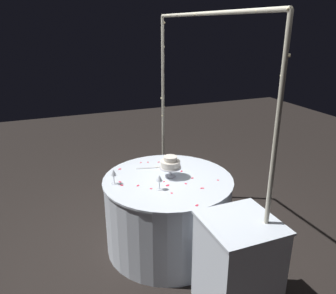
{
  "coord_description": "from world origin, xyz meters",
  "views": [
    {
      "loc": [
        2.84,
        -1.14,
        2.25
      ],
      "look_at": [
        0.0,
        0.0,
        1.13
      ],
      "focal_mm": 36.06,
      "sensor_mm": 36.0,
      "label": 1
    }
  ],
  "objects_px": {
    "wine_glass_0": "(114,173)",
    "cake_knife": "(152,168)",
    "decorative_arch": "(203,102)",
    "wine_glass_2": "(167,159)",
    "wine_glass_1": "(159,179)",
    "tiered_cake": "(170,164)",
    "side_table": "(237,266)",
    "main_table": "(168,213)"
  },
  "relations": [
    {
      "from": "main_table",
      "to": "wine_glass_1",
      "type": "distance_m",
      "value": 0.56
    },
    {
      "from": "wine_glass_1",
      "to": "decorative_arch",
      "type": "bearing_deg",
      "value": 109.22
    },
    {
      "from": "wine_glass_1",
      "to": "tiered_cake",
      "type": "bearing_deg",
      "value": 137.71
    },
    {
      "from": "tiered_cake",
      "to": "wine_glass_2",
      "type": "distance_m",
      "value": 0.21
    },
    {
      "from": "side_table",
      "to": "main_table",
      "type": "bearing_deg",
      "value": -168.52
    },
    {
      "from": "side_table",
      "to": "wine_glass_0",
      "type": "height_order",
      "value": "wine_glass_0"
    },
    {
      "from": "tiered_cake",
      "to": "wine_glass_0",
      "type": "distance_m",
      "value": 0.57
    },
    {
      "from": "main_table",
      "to": "wine_glass_0",
      "type": "bearing_deg",
      "value": -99.61
    },
    {
      "from": "main_table",
      "to": "wine_glass_2",
      "type": "xyz_separation_m",
      "value": [
        -0.24,
        0.08,
        0.5
      ]
    },
    {
      "from": "wine_glass_2",
      "to": "wine_glass_1",
      "type": "bearing_deg",
      "value": -30.16
    },
    {
      "from": "wine_glass_1",
      "to": "wine_glass_2",
      "type": "bearing_deg",
      "value": 149.84
    },
    {
      "from": "side_table",
      "to": "tiered_cake",
      "type": "height_order",
      "value": "tiered_cake"
    },
    {
      "from": "wine_glass_2",
      "to": "cake_knife",
      "type": "xyz_separation_m",
      "value": [
        -0.07,
        -0.15,
        -0.1
      ]
    },
    {
      "from": "main_table",
      "to": "tiered_cake",
      "type": "height_order",
      "value": "tiered_cake"
    },
    {
      "from": "decorative_arch",
      "to": "wine_glass_1",
      "type": "xyz_separation_m",
      "value": [
        0.18,
        -0.53,
        -0.64
      ]
    },
    {
      "from": "decorative_arch",
      "to": "main_table",
      "type": "height_order",
      "value": "decorative_arch"
    },
    {
      "from": "wine_glass_1",
      "to": "side_table",
      "type": "bearing_deg",
      "value": 24.2
    },
    {
      "from": "main_table",
      "to": "wine_glass_0",
      "type": "distance_m",
      "value": 0.73
    },
    {
      "from": "decorative_arch",
      "to": "tiered_cake",
      "type": "distance_m",
      "value": 0.69
    },
    {
      "from": "tiered_cake",
      "to": "decorative_arch",
      "type": "bearing_deg",
      "value": 83.59
    },
    {
      "from": "decorative_arch",
      "to": "side_table",
      "type": "height_order",
      "value": "decorative_arch"
    },
    {
      "from": "decorative_arch",
      "to": "wine_glass_1",
      "type": "distance_m",
      "value": 0.85
    },
    {
      "from": "decorative_arch",
      "to": "main_table",
      "type": "relative_size",
      "value": 1.8
    },
    {
      "from": "decorative_arch",
      "to": "wine_glass_0",
      "type": "relative_size",
      "value": 15.54
    },
    {
      "from": "decorative_arch",
      "to": "tiered_cake",
      "type": "relative_size",
      "value": 10.68
    },
    {
      "from": "decorative_arch",
      "to": "wine_glass_0",
      "type": "xyz_separation_m",
      "value": [
        -0.09,
        -0.89,
        -0.64
      ]
    },
    {
      "from": "decorative_arch",
      "to": "wine_glass_1",
      "type": "height_order",
      "value": "decorative_arch"
    },
    {
      "from": "wine_glass_2",
      "to": "cake_knife",
      "type": "height_order",
      "value": "wine_glass_2"
    },
    {
      "from": "main_table",
      "to": "side_table",
      "type": "relative_size",
      "value": 1.57
    },
    {
      "from": "decorative_arch",
      "to": "wine_glass_2",
      "type": "bearing_deg",
      "value": -130.01
    },
    {
      "from": "decorative_arch",
      "to": "wine_glass_0",
      "type": "distance_m",
      "value": 1.11
    },
    {
      "from": "tiered_cake",
      "to": "cake_knife",
      "type": "distance_m",
      "value": 0.32
    },
    {
      "from": "cake_knife",
      "to": "decorative_arch",
      "type": "bearing_deg",
      "value": 54.17
    },
    {
      "from": "cake_knife",
      "to": "wine_glass_0",
      "type": "bearing_deg",
      "value": -64.5
    },
    {
      "from": "side_table",
      "to": "wine_glass_1",
      "type": "relative_size",
      "value": 5.66
    },
    {
      "from": "side_table",
      "to": "cake_knife",
      "type": "distance_m",
      "value": 1.38
    },
    {
      "from": "tiered_cake",
      "to": "wine_glass_2",
      "type": "xyz_separation_m",
      "value": [
        -0.2,
        0.04,
        -0.04
      ]
    },
    {
      "from": "main_table",
      "to": "wine_glass_2",
      "type": "distance_m",
      "value": 0.56
    },
    {
      "from": "wine_glass_0",
      "to": "cake_knife",
      "type": "distance_m",
      "value": 0.52
    },
    {
      "from": "decorative_arch",
      "to": "cake_knife",
      "type": "xyz_separation_m",
      "value": [
        -0.31,
        -0.43,
        -0.75
      ]
    },
    {
      "from": "wine_glass_0",
      "to": "tiered_cake",
      "type": "bearing_deg",
      "value": 84.6
    },
    {
      "from": "tiered_cake",
      "to": "wine_glass_1",
      "type": "distance_m",
      "value": 0.3
    }
  ]
}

